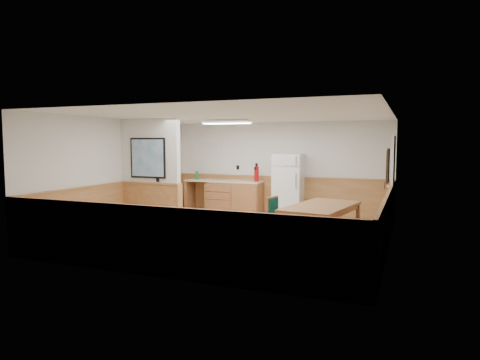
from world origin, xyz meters
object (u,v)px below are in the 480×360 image
at_px(dining_bench, 373,231).
at_px(fire_extinguisher, 257,174).
at_px(dining_chair, 276,214).
at_px(soap_bottle, 197,175).
at_px(refrigerator, 288,186).
at_px(dining_table, 321,210).

height_order(dining_bench, fire_extinguisher, fire_extinguisher).
height_order(dining_chair, soap_bottle, soap_bottle).
relative_size(dining_bench, dining_chair, 1.88).
xyz_separation_m(fire_extinguisher, soap_bottle, (-1.82, 0.03, -0.10)).
distance_m(dining_chair, fire_extinguisher, 2.98).
height_order(refrigerator, fire_extinguisher, refrigerator).
relative_size(refrigerator, dining_table, 0.77).
bearing_deg(soap_bottle, dining_chair, -39.48).
xyz_separation_m(refrigerator, dining_table, (1.39, -2.65, -0.17)).
bearing_deg(dining_chair, dining_bench, 7.83).
bearing_deg(soap_bottle, refrigerator, -0.98).
bearing_deg(refrigerator, dining_table, -64.14).
height_order(dining_chair, fire_extinguisher, fire_extinguisher).
xyz_separation_m(dining_chair, fire_extinguisher, (-1.35, 2.58, 0.62)).
distance_m(refrigerator, dining_bench, 3.65).
distance_m(refrigerator, dining_chair, 2.62).
xyz_separation_m(dining_bench, soap_bottle, (-5.07, 2.79, 0.68)).
bearing_deg(dining_chair, dining_table, 7.78).
relative_size(dining_bench, soap_bottle, 6.75).
xyz_separation_m(dining_table, soap_bottle, (-4.10, 2.70, 0.36)).
xyz_separation_m(refrigerator, dining_bench, (2.36, -2.75, -0.49)).
xyz_separation_m(refrigerator, soap_bottle, (-2.71, 0.05, 0.19)).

